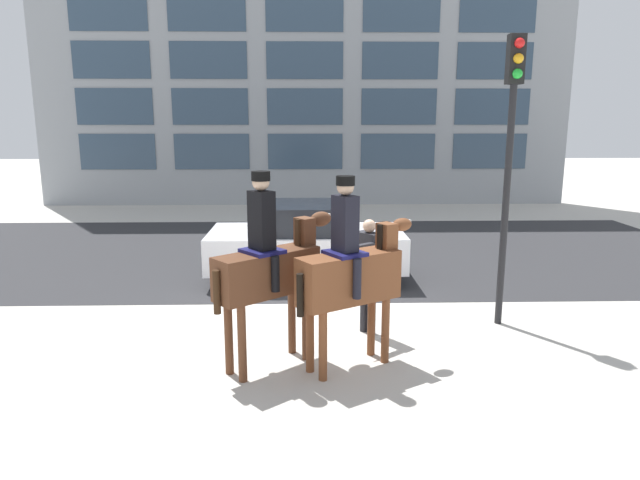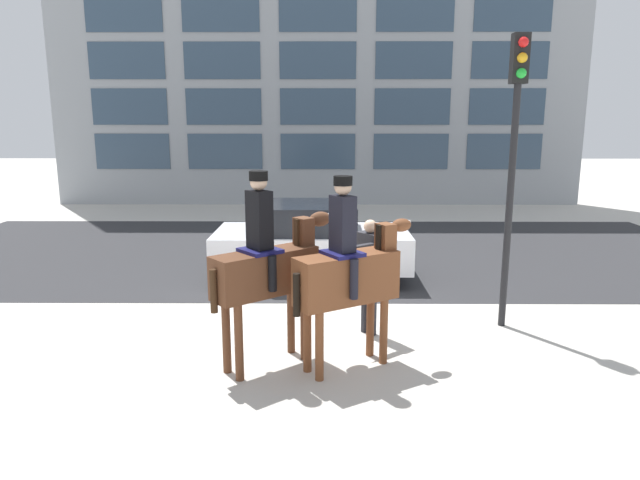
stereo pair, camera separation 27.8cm
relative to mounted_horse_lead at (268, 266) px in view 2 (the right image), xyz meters
name	(u,v)px [view 2 (the right image)]	position (x,y,z in m)	size (l,w,h in m)	color
ground_plane	(309,313)	(0.49, 2.12, -1.38)	(80.00, 80.00, 0.00)	beige
road_surface	(314,251)	(0.49, 6.87, -1.37)	(20.35, 8.50, 0.01)	#2D2D30
mounted_horse_lead	(268,266)	(0.00, 0.00, 0.00)	(1.61, 1.42, 2.63)	#59331E
mounted_horse_companion	(349,272)	(1.06, -0.06, -0.06)	(1.65, 1.18, 2.57)	brown
pedestrian_bystander	(369,267)	(1.43, 1.16, -0.32)	(0.66, 0.83, 1.79)	#232328
street_car_near_lane	(311,241)	(0.46, 4.28, -0.57)	(3.96, 2.06, 1.59)	silver
traffic_light	(514,138)	(3.61, 1.52, 1.61)	(0.24, 0.29, 4.50)	black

